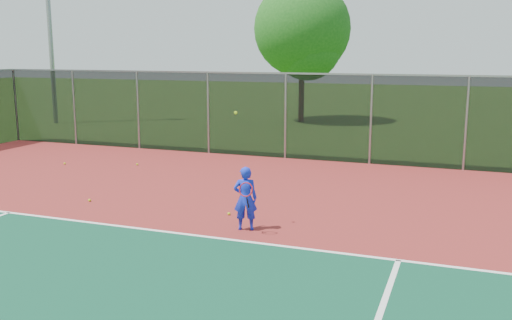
{
  "coord_description": "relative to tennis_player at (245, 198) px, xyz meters",
  "views": [
    {
      "loc": [
        2.99,
        -7.13,
        3.78
      ],
      "look_at": [
        -1.51,
        5.0,
        1.3
      ],
      "focal_mm": 40.0,
      "sensor_mm": 36.0,
      "label": 1
    }
  ],
  "objects": [
    {
      "name": "ground",
      "position": [
        1.29,
        -3.76,
        -0.71
      ],
      "size": [
        120.0,
        120.0,
        0.0
      ],
      "primitive_type": "plane",
      "color": "#2F5819",
      "rests_on": "ground"
    },
    {
      "name": "court_apron",
      "position": [
        1.29,
        -1.76,
        -0.7
      ],
      "size": [
        30.0,
        20.0,
        0.02
      ],
      "primitive_type": "cube",
      "color": "maroon",
      "rests_on": "ground"
    },
    {
      "name": "fence_back",
      "position": [
        1.29,
        8.24,
        0.85
      ],
      "size": [
        30.0,
        0.06,
        3.03
      ],
      "color": "black",
      "rests_on": "court_apron"
    },
    {
      "name": "tennis_player",
      "position": [
        0.0,
        0.0,
        0.0
      ],
      "size": [
        0.59,
        0.65,
        2.52
      ],
      "color": "#162BD3",
      "rests_on": "court_apron"
    },
    {
      "name": "practice_ball_0",
      "position": [
        -8.31,
        4.51,
        -0.66
      ],
      "size": [
        0.07,
        0.07,
        0.07
      ],
      "primitive_type": "sphere",
      "color": "#B5CF18",
      "rests_on": "court_apron"
    },
    {
      "name": "practice_ball_1",
      "position": [
        -0.76,
        0.88,
        -0.66
      ],
      "size": [
        0.07,
        0.07,
        0.07
      ],
      "primitive_type": "sphere",
      "color": "#B5CF18",
      "rests_on": "court_apron"
    },
    {
      "name": "practice_ball_2",
      "position": [
        -4.56,
        0.77,
        -0.66
      ],
      "size": [
        0.07,
        0.07,
        0.07
      ],
      "primitive_type": "sphere",
      "color": "#B5CF18",
      "rests_on": "court_apron"
    },
    {
      "name": "practice_ball_5",
      "position": [
        -5.94,
        5.23,
        -0.66
      ],
      "size": [
        0.07,
        0.07,
        0.07
      ],
      "primitive_type": "sphere",
      "color": "#B5CF18",
      "rests_on": "court_apron"
    },
    {
      "name": "tree_back_left",
      "position": [
        -4.05,
        18.82,
        4.01
      ],
      "size": [
        5.12,
        5.12,
        7.52
      ],
      "color": "#321D12",
      "rests_on": "ground"
    }
  ]
}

